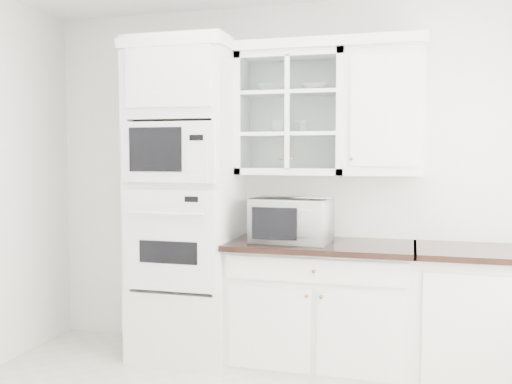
% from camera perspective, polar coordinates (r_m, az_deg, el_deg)
% --- Properties ---
extents(room_shell, '(4.00, 3.50, 2.70)m').
position_cam_1_polar(room_shell, '(3.17, -1.25, 7.93)').
color(room_shell, white).
rests_on(room_shell, ground).
extents(oven_column, '(0.76, 0.68, 2.40)m').
position_cam_1_polar(oven_column, '(4.36, -6.97, -0.86)').
color(oven_column, white).
rests_on(oven_column, ground).
extents(base_cabinet_run, '(1.32, 0.67, 0.92)m').
position_cam_1_polar(base_cabinet_run, '(4.24, 6.52, -11.12)').
color(base_cabinet_run, white).
rests_on(base_cabinet_run, ground).
extents(extra_base_cabinet, '(0.72, 0.67, 0.92)m').
position_cam_1_polar(extra_base_cabinet, '(4.21, 20.39, -11.44)').
color(extra_base_cabinet, white).
rests_on(extra_base_cabinet, ground).
extents(upper_cabinet_glass, '(0.80, 0.33, 0.90)m').
position_cam_1_polar(upper_cabinet_glass, '(4.28, 3.62, 7.79)').
color(upper_cabinet_glass, white).
rests_on(upper_cabinet_glass, room_shell).
extents(upper_cabinet_solid, '(0.55, 0.33, 0.90)m').
position_cam_1_polar(upper_cabinet_solid, '(4.20, 12.75, 7.78)').
color(upper_cabinet_solid, white).
rests_on(upper_cabinet_solid, room_shell).
extents(crown_molding, '(2.14, 0.38, 0.07)m').
position_cam_1_polar(crown_molding, '(4.34, 2.17, 14.19)').
color(crown_molding, white).
rests_on(crown_molding, room_shell).
extents(countertop_microwave, '(0.58, 0.49, 0.32)m').
position_cam_1_polar(countertop_microwave, '(4.12, 3.65, -2.80)').
color(countertop_microwave, white).
rests_on(countertop_microwave, base_cabinet_run).
extents(bowl_a, '(0.29, 0.29, 0.06)m').
position_cam_1_polar(bowl_a, '(4.33, 1.68, 10.27)').
color(bowl_a, white).
rests_on(bowl_a, upper_cabinet_glass).
extents(bowl_b, '(0.21, 0.21, 0.06)m').
position_cam_1_polar(bowl_b, '(4.28, 5.91, 10.32)').
color(bowl_b, white).
rests_on(bowl_b, upper_cabinet_glass).
extents(cup_a, '(0.14, 0.14, 0.09)m').
position_cam_1_polar(cup_a, '(4.31, 2.30, 6.53)').
color(cup_a, white).
rests_on(cup_a, upper_cabinet_glass).
extents(cup_b, '(0.11, 0.11, 0.09)m').
position_cam_1_polar(cup_b, '(4.25, 4.61, 6.53)').
color(cup_b, white).
rests_on(cup_b, upper_cabinet_glass).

